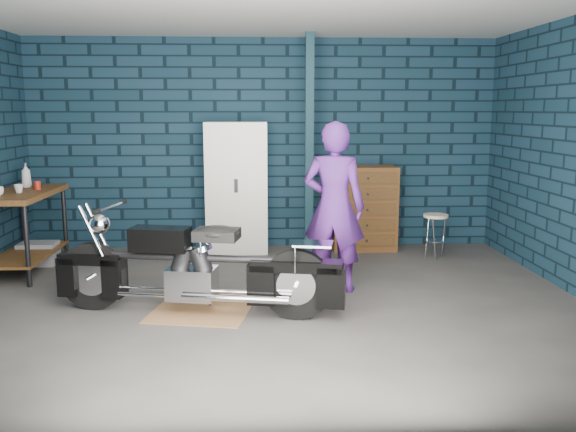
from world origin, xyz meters
name	(u,v)px	position (x,y,z in m)	size (l,w,h in m)	color
ground	(267,305)	(0.00, 0.00, 0.00)	(6.00, 6.00, 0.00)	#4A4745
room_walls	(265,98)	(0.00, 0.55, 1.90)	(6.02, 5.01, 2.71)	#102836
support_post	(309,147)	(0.55, 1.95, 1.35)	(0.10, 0.10, 2.70)	#122E39
workbench	(25,232)	(-2.68, 1.33, 0.46)	(0.60, 1.40, 0.91)	brown
drip_mat	(199,313)	(-0.61, -0.23, 0.00)	(0.86, 0.65, 0.01)	brown
motorcycle	(198,261)	(-0.61, -0.23, 0.49)	(2.20, 0.60, 0.97)	black
person	(334,207)	(0.67, 0.47, 0.85)	(0.62, 0.41, 1.69)	#4D2078
storage_bin	(39,253)	(-2.66, 1.64, 0.13)	(0.42, 0.30, 0.26)	gray
locker	(237,187)	(-0.35, 2.23, 0.82)	(0.77, 0.55, 1.65)	silver
tool_chest	(364,208)	(1.29, 2.23, 0.54)	(0.81, 0.45, 1.08)	brown
shop_stool	(435,236)	(2.08, 1.72, 0.27)	(0.30, 0.30, 0.54)	beige
cup_b	(19,189)	(-2.66, 1.20, 0.96)	(0.10, 0.10, 0.09)	beige
mug_red	(37,185)	(-2.55, 1.46, 0.96)	(0.07, 0.07, 0.10)	#A32215
bottle	(26,175)	(-2.75, 1.69, 1.05)	(0.11, 0.11, 0.28)	gray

